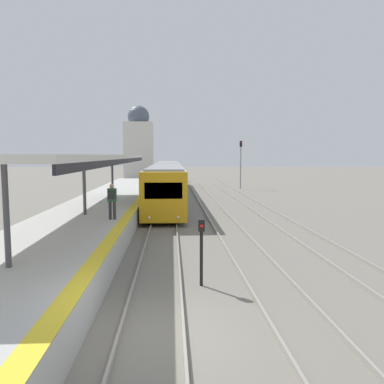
{
  "coord_description": "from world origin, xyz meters",
  "views": [
    {
      "loc": [
        0.47,
        -8.12,
        4.03
      ],
      "look_at": [
        1.74,
        15.36,
        1.7
      ],
      "focal_mm": 35.0,
      "sensor_mm": 36.0,
      "label": 1
    }
  ],
  "objects": [
    {
      "name": "train_near",
      "position": [
        0.0,
        28.14,
        1.78
      ],
      "size": [
        2.7,
        31.5,
        3.21
      ],
      "color": "gold",
      "rests_on": "ground_plane"
    },
    {
      "name": "signal_post_near",
      "position": [
        1.36,
        3.09,
        1.27
      ],
      "size": [
        0.2,
        0.21,
        2.07
      ],
      "color": "black",
      "rests_on": "ground_plane"
    },
    {
      "name": "distant_domed_building",
      "position": [
        -5.02,
        55.23,
        5.74
      ],
      "size": [
        4.66,
        4.66,
        12.17
      ],
      "color": "silver",
      "rests_on": "ground_plane"
    },
    {
      "name": "platform_canopy",
      "position": [
        -3.85,
        10.69,
        3.92
      ],
      "size": [
        4.0,
        22.08,
        3.0
      ],
      "color": "beige",
      "rests_on": "station_platform"
    },
    {
      "name": "person_on_platform",
      "position": [
        -2.3,
        9.19,
        2.03
      ],
      "size": [
        0.4,
        0.4,
        1.66
      ],
      "color": "#2D2D33",
      "rests_on": "station_platform"
    },
    {
      "name": "track_platform_line",
      "position": [
        0.0,
        0.0,
        0.07
      ],
      "size": [
        1.51,
        120.0,
        0.15
      ],
      "color": "gray",
      "rests_on": "ground_plane"
    },
    {
      "name": "track_middle_line",
      "position": [
        3.48,
        0.0,
        0.07
      ],
      "size": [
        1.51,
        120.0,
        0.15
      ],
      "color": "gray",
      "rests_on": "ground_plane"
    },
    {
      "name": "ground_plane",
      "position": [
        0.0,
        0.0,
        0.0
      ],
      "size": [
        240.0,
        240.0,
        0.0
      ],
      "primitive_type": "plane",
      "color": "slate"
    },
    {
      "name": "signal_mast_far",
      "position": [
        8.72,
        36.43,
        3.54
      ],
      "size": [
        0.28,
        0.29,
        5.7
      ],
      "color": "gray",
      "rests_on": "ground_plane"
    }
  ]
}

